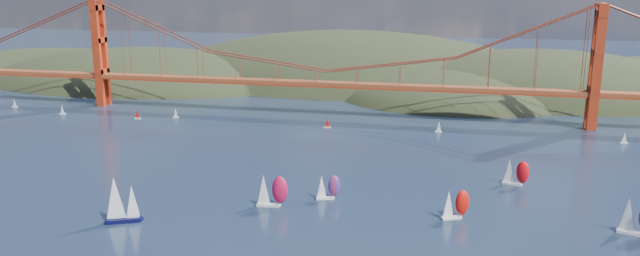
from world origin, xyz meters
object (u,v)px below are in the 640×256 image
object	(u,v)px
sloop_navy	(120,200)
racer_2	(638,217)
racer_1	(455,204)
racer_3	(516,172)
racer_0	(271,190)
racer_rwb	(328,187)

from	to	relation	value
sloop_navy	racer_2	bearing A→B (deg)	-15.69
racer_1	racer_3	bearing A→B (deg)	33.74
racer_0	racer_2	bearing A→B (deg)	-7.71
sloop_navy	racer_0	distance (m)	42.34
sloop_navy	racer_rwb	world-z (taller)	sloop_navy
racer_1	racer_3	size ratio (longest dim) A/B	0.98
racer_2	racer_rwb	world-z (taller)	racer_2
racer_0	racer_1	bearing A→B (deg)	-5.96
racer_0	racer_1	xyz separation A→B (m)	(52.89, 1.98, -0.63)
sloop_navy	racer_rwb	size ratio (longest dim) A/B	1.73
racer_3	racer_rwb	bearing A→B (deg)	-141.89
racer_2	racer_rwb	bearing A→B (deg)	-167.78
racer_1	racer_rwb	bearing A→B (deg)	141.30
racer_1	racer_rwb	world-z (taller)	racer_1
racer_2	racer_rwb	distance (m)	85.15
sloop_navy	racer_2	xyz separation A→B (m)	(136.43, 21.42, -1.27)
racer_2	racer_rwb	xyz separation A→B (m)	(-84.67, 9.00, -1.19)
racer_0	racer_3	size ratio (longest dim) A/B	1.12
racer_0	racer_1	world-z (taller)	racer_0
sloop_navy	racer_1	distance (m)	92.64
racer_1	racer_2	size ratio (longest dim) A/B	0.85
sloop_navy	racer_3	bearing A→B (deg)	2.91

